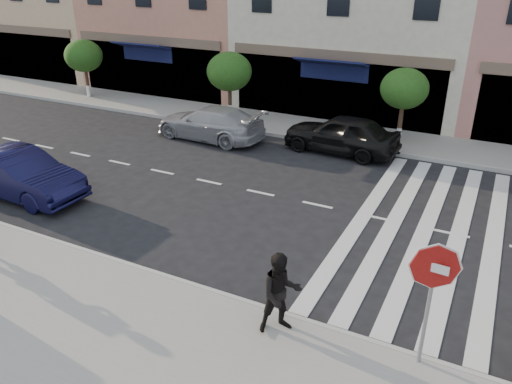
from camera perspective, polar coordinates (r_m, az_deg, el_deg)
name	(u,v)px	position (r m, az deg, el deg)	size (l,w,h in m)	color
ground	(194,249)	(13.46, -7.11, -6.53)	(120.00, 120.00, 0.00)	black
sidewalk_near	(93,332)	(11.12, -18.17, -14.98)	(60.00, 4.50, 0.15)	gray
sidewalk_far	(330,132)	(22.55, 8.51, 6.81)	(60.00, 3.00, 0.15)	gray
street_tree_wa	(84,56)	(29.25, -19.10, 14.47)	(2.00, 2.00, 3.05)	#473323
street_tree_wb	(229,72)	(23.78, -3.07, 13.55)	(2.10, 2.10, 3.06)	#473323
street_tree_c	(404,89)	(21.05, 16.60, 11.22)	(1.90, 1.90, 3.04)	#473323
stop_sign	(433,279)	(9.22, 19.56, -9.35)	(0.91, 0.13, 2.57)	gray
walker	(281,293)	(10.04, 2.83, -11.49)	(0.86, 0.67, 1.76)	black
car_near_mid	(19,174)	(17.72, -25.44, 1.84)	(1.61, 4.61, 1.52)	black
car_far_left	(210,123)	(21.53, -5.32, 7.87)	(1.98, 4.87, 1.41)	#9B9CA0
car_far_mid	(341,134)	(20.10, 9.73, 6.57)	(1.83, 4.54, 1.55)	black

